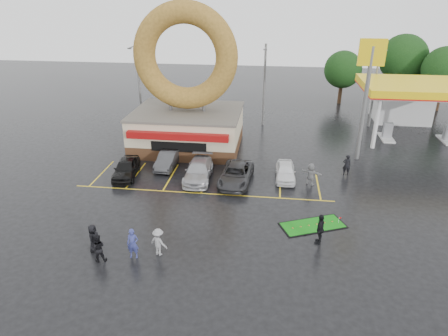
# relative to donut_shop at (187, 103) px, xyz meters

# --- Properties ---
(ground) EXTENTS (120.00, 120.00, 0.00)m
(ground) POSITION_rel_donut_shop_xyz_m (3.00, -12.97, -4.46)
(ground) COLOR black
(ground) RESTS_ON ground
(donut_shop) EXTENTS (10.20, 8.70, 13.50)m
(donut_shop) POSITION_rel_donut_shop_xyz_m (0.00, 0.00, 0.00)
(donut_shop) COLOR #472B19
(donut_shop) RESTS_ON ground
(gas_station) EXTENTS (12.30, 13.65, 5.90)m
(gas_station) POSITION_rel_donut_shop_xyz_m (23.00, 7.97, -0.77)
(gas_station) COLOR silver
(gas_station) RESTS_ON ground
(shell_sign) EXTENTS (2.20, 0.36, 10.60)m
(shell_sign) POSITION_rel_donut_shop_xyz_m (16.00, -0.97, 2.91)
(shell_sign) COLOR slate
(shell_sign) RESTS_ON ground
(streetlight_left) EXTENTS (0.40, 2.21, 9.00)m
(streetlight_left) POSITION_rel_donut_shop_xyz_m (-7.00, 6.95, 0.32)
(streetlight_left) COLOR slate
(streetlight_left) RESTS_ON ground
(streetlight_mid) EXTENTS (0.40, 2.21, 9.00)m
(streetlight_mid) POSITION_rel_donut_shop_xyz_m (7.00, 7.95, 0.32)
(streetlight_mid) COLOR slate
(streetlight_mid) RESTS_ON ground
(streetlight_right) EXTENTS (0.40, 2.21, 9.00)m
(streetlight_right) POSITION_rel_donut_shop_xyz_m (19.00, 8.95, 0.32)
(streetlight_right) COLOR slate
(streetlight_right) RESTS_ON ground
(tree_far_a) EXTENTS (5.60, 5.60, 8.00)m
(tree_far_a) POSITION_rel_donut_shop_xyz_m (29.00, 17.03, 0.72)
(tree_far_a) COLOR #332114
(tree_far_a) RESTS_ON ground
(tree_far_c) EXTENTS (6.30, 6.30, 9.00)m
(tree_far_c) POSITION_rel_donut_shop_xyz_m (25.00, 21.03, 1.37)
(tree_far_c) COLOR #332114
(tree_far_c) RESTS_ON ground
(tree_far_d) EXTENTS (4.90, 4.90, 7.00)m
(tree_far_d) POSITION_rel_donut_shop_xyz_m (17.00, 19.03, 0.07)
(tree_far_d) COLOR #332114
(tree_far_d) RESTS_ON ground
(car_black) EXTENTS (2.31, 4.57, 1.49)m
(car_black) POSITION_rel_donut_shop_xyz_m (-3.66, -7.37, -3.72)
(car_black) COLOR black
(car_black) RESTS_ON ground
(car_dgrey) EXTENTS (1.59, 4.19, 1.37)m
(car_dgrey) POSITION_rel_donut_shop_xyz_m (-0.76, -4.97, -3.78)
(car_dgrey) COLOR #323335
(car_dgrey) RESTS_ON ground
(car_silver) EXTENTS (2.23, 5.13, 1.47)m
(car_silver) POSITION_rel_donut_shop_xyz_m (2.36, -7.07, -3.73)
(car_silver) COLOR #A2A2A7
(car_silver) RESTS_ON ground
(car_grey) EXTENTS (2.75, 5.34, 1.44)m
(car_grey) POSITION_rel_donut_shop_xyz_m (5.46, -7.34, -3.74)
(car_grey) COLOR #2F2F31
(car_grey) RESTS_ON ground
(car_white) EXTENTS (1.64, 3.94, 1.33)m
(car_white) POSITION_rel_donut_shop_xyz_m (9.40, -6.13, -3.80)
(car_white) COLOR white
(car_white) RESTS_ON ground
(person_blue) EXTENTS (0.71, 0.50, 1.86)m
(person_blue) POSITION_rel_donut_shop_xyz_m (0.58, -17.90, -3.53)
(person_blue) COLOR navy
(person_blue) RESTS_ON ground
(person_blackjkt) EXTENTS (1.00, 0.89, 1.72)m
(person_blackjkt) POSITION_rel_donut_shop_xyz_m (-1.27, -18.48, -3.61)
(person_blackjkt) COLOR black
(person_blackjkt) RESTS_ON ground
(person_hoodie) EXTENTS (1.27, 1.01, 1.72)m
(person_hoodie) POSITION_rel_donut_shop_xyz_m (1.97, -17.46, -3.60)
(person_hoodie) COLOR gray
(person_hoodie) RESTS_ON ground
(person_bystander) EXTENTS (0.60, 0.89, 1.76)m
(person_bystander) POSITION_rel_donut_shop_xyz_m (-1.94, -17.59, -3.58)
(person_bystander) COLOR black
(person_bystander) RESTS_ON ground
(person_cameraman) EXTENTS (0.81, 1.25, 1.98)m
(person_cameraman) POSITION_rel_donut_shop_xyz_m (11.37, -15.04, -3.48)
(person_cameraman) COLOR black
(person_cameraman) RESTS_ON ground
(person_walker_near) EXTENTS (1.76, 1.20, 1.82)m
(person_walker_near) POSITION_rel_donut_shop_xyz_m (11.36, -6.94, -3.56)
(person_walker_near) COLOR gray
(person_walker_near) RESTS_ON ground
(person_walker_far) EXTENTS (0.67, 0.45, 1.82)m
(person_walker_far) POSITION_rel_donut_shop_xyz_m (14.45, -4.74, -3.56)
(person_walker_far) COLOR black
(person_walker_far) RESTS_ON ground
(dumpster) EXTENTS (1.87, 1.31, 1.30)m
(dumpster) POSITION_rel_donut_shop_xyz_m (-4.50, 0.81, -3.81)
(dumpster) COLOR #1C4920
(dumpster) RESTS_ON ground
(putting_green) EXTENTS (4.61, 3.37, 0.53)m
(putting_green) POSITION_rel_donut_shop_xyz_m (11.14, -13.14, -4.43)
(putting_green) COLOR black
(putting_green) RESTS_ON ground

